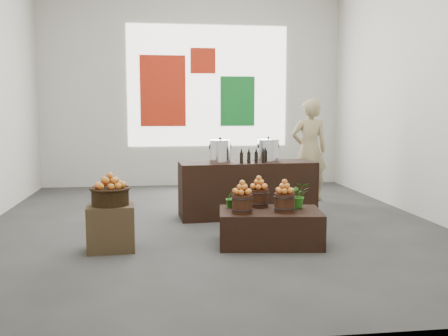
{
  "coord_description": "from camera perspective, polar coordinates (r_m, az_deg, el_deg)",
  "views": [
    {
      "loc": [
        -0.7,
        -6.6,
        1.52
      ],
      "look_at": [
        0.11,
        -0.4,
        0.8
      ],
      "focal_mm": 40.0,
      "sensor_mm": 36.0,
      "label": 1
    }
  ],
  "objects": [
    {
      "name": "crate",
      "position": [
        5.6,
        -12.79,
        -6.67
      ],
      "size": [
        0.53,
        0.44,
        0.5
      ],
      "primitive_type": "cube",
      "rotation": [
        0.0,
        0.0,
        0.06
      ],
      "color": "#4E3E24",
      "rests_on": "ground"
    },
    {
      "name": "stock_pot_center",
      "position": [
        7.17,
        5.08,
        1.94
      ],
      "size": [
        0.3,
        0.3,
        0.3
      ],
      "primitive_type": "cylinder",
      "color": "silver",
      "rests_on": "counter"
    },
    {
      "name": "apples_in_basket",
      "position": [
        5.5,
        -12.93,
        -1.43
      ],
      "size": [
        0.31,
        0.31,
        0.17
      ],
      "primitive_type": null,
      "color": "maroon",
      "rests_on": "wicker_basket"
    },
    {
      "name": "oil_cruets",
      "position": [
        6.91,
        3.07,
        1.45
      ],
      "size": [
        0.28,
        0.07,
        0.22
      ],
      "primitive_type": null,
      "rotation": [
        0.0,
        0.0,
        0.06
      ],
      "color": "black",
      "rests_on": "counter"
    },
    {
      "name": "herb_garnish_right",
      "position": [
        5.83,
        8.39,
        -3.07
      ],
      "size": [
        0.31,
        0.27,
        0.3
      ],
      "primitive_type": "imported",
      "rotation": [
        0.0,
        0.0,
        -0.14
      ],
      "color": "#205F14",
      "rests_on": "display_table"
    },
    {
      "name": "apple_bucket_front_right",
      "position": [
        5.6,
        6.92,
        -3.95
      ],
      "size": [
        0.23,
        0.23,
        0.21
      ],
      "primitive_type": "cylinder",
      "color": "#391D0F",
      "rests_on": "display_table"
    },
    {
      "name": "shopper",
      "position": [
        8.46,
        9.7,
        2.01
      ],
      "size": [
        0.63,
        0.43,
        1.71
      ],
      "primitive_type": "imported",
      "rotation": [
        0.0,
        0.0,
        3.17
      ],
      "color": "#93845A",
      "rests_on": "ground"
    },
    {
      "name": "stock_pot_left",
      "position": [
        7.01,
        -0.45,
        1.86
      ],
      "size": [
        0.3,
        0.3,
        0.3
      ],
      "primitive_type": "cylinder",
      "color": "silver",
      "rests_on": "counter"
    },
    {
      "name": "deco_red_upper",
      "position": [
        10.16,
        -2.43,
        12.15
      ],
      "size": [
        0.5,
        0.04,
        0.5
      ],
      "primitive_type": "cube",
      "color": "red",
      "rests_on": "back_wall"
    },
    {
      "name": "deco_green_right",
      "position": [
        10.2,
        1.55,
        7.63
      ],
      "size": [
        0.7,
        0.04,
        1.0
      ],
      "primitive_type": "cube",
      "color": "#106D23",
      "rests_on": "back_wall"
    },
    {
      "name": "apples_in_bucket_front_right",
      "position": [
        5.57,
        6.94,
        -2.11
      ],
      "size": [
        0.17,
        0.17,
        0.15
      ],
      "primitive_type": null,
      "color": "maroon",
      "rests_on": "apple_bucket_front_right"
    },
    {
      "name": "apple_bucket_rear",
      "position": [
        5.86,
        4.0,
        -3.44
      ],
      "size": [
        0.23,
        0.23,
        0.21
      ],
      "primitive_type": "cylinder",
      "color": "#391D0F",
      "rests_on": "display_table"
    },
    {
      "name": "apples_in_bucket_rear",
      "position": [
        5.83,
        4.01,
        -1.68
      ],
      "size": [
        0.17,
        0.17,
        0.15
      ],
      "primitive_type": null,
      "color": "maroon",
      "rests_on": "apple_bucket_rear"
    },
    {
      "name": "apples_in_bucket_front_left",
      "position": [
        5.46,
        2.09,
        -2.24
      ],
      "size": [
        0.17,
        0.17,
        0.15
      ],
      "primitive_type": null,
      "color": "maroon",
      "rests_on": "apple_bucket_front_left"
    },
    {
      "name": "ground",
      "position": [
        6.81,
        -1.4,
        -6.28
      ],
      "size": [
        7.0,
        7.0,
        0.0
      ],
      "primitive_type": "plane",
      "color": "#3B3B38",
      "rests_on": "ground"
    },
    {
      "name": "deco_red_left",
      "position": [
        10.08,
        -7.0,
        8.73
      ],
      "size": [
        0.9,
        0.04,
        1.4
      ],
      "primitive_type": "cube",
      "color": "red",
      "rests_on": "back_wall"
    },
    {
      "name": "back_opening",
      "position": [
        10.15,
        -1.85,
        9.33
      ],
      "size": [
        3.2,
        0.02,
        2.4
      ],
      "primitive_type": "cube",
      "color": "white",
      "rests_on": "back_wall"
    },
    {
      "name": "herb_garnish_left",
      "position": [
        5.78,
        0.84,
        -3.37
      ],
      "size": [
        0.16,
        0.14,
        0.25
      ],
      "primitive_type": "imported",
      "rotation": [
        0.0,
        0.0,
        0.25
      ],
      "color": "#205F14",
      "rests_on": "display_table"
    },
    {
      "name": "apple_bucket_front_left",
      "position": [
        5.49,
        2.09,
        -4.12
      ],
      "size": [
        0.23,
        0.23,
        0.21
      ],
      "primitive_type": "cylinder",
      "color": "#391D0F",
      "rests_on": "display_table"
    },
    {
      "name": "display_table",
      "position": [
        5.73,
        5.27,
        -6.78
      ],
      "size": [
        1.22,
        0.84,
        0.39
      ],
      "primitive_type": "cube",
      "rotation": [
        0.0,
        0.0,
        -0.13
      ],
      "color": "black",
      "rests_on": "ground"
    },
    {
      "name": "wicker_basket",
      "position": [
        5.53,
        -12.88,
        -3.22
      ],
      "size": [
        0.4,
        0.4,
        0.18
      ],
      "primitive_type": "cylinder",
      "color": "black",
      "rests_on": "crate"
    },
    {
      "name": "back_wall",
      "position": [
        10.14,
        -3.57,
        9.32
      ],
      "size": [
        6.0,
        0.04,
        4.0
      ],
      "primitive_type": "cube",
      "color": "beige",
      "rests_on": "ground"
    },
    {
      "name": "counter",
      "position": [
        7.16,
        2.67,
        -2.44
      ],
      "size": [
        1.96,
        0.73,
        0.79
      ],
      "primitive_type": "cube",
      "rotation": [
        0.0,
        0.0,
        0.06
      ],
      "color": "black",
      "rests_on": "ground"
    }
  ]
}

